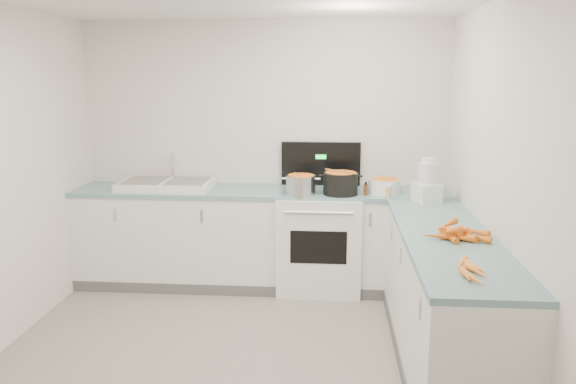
# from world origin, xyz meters

# --- Properties ---
(floor) EXTENTS (3.50, 4.00, 0.00)m
(floor) POSITION_xyz_m (0.00, 0.00, 0.00)
(floor) COLOR gray
(floor) RESTS_ON ground
(wall_back) EXTENTS (3.50, 0.00, 2.50)m
(wall_back) POSITION_xyz_m (0.00, 2.00, 1.25)
(wall_back) COLOR silver
(wall_back) RESTS_ON ground
(wall_front) EXTENTS (3.50, 0.00, 2.50)m
(wall_front) POSITION_xyz_m (0.00, -2.00, 1.25)
(wall_front) COLOR silver
(wall_front) RESTS_ON ground
(wall_right) EXTENTS (0.00, 4.00, 2.50)m
(wall_right) POSITION_xyz_m (1.75, 0.00, 1.25)
(wall_right) COLOR silver
(wall_right) RESTS_ON ground
(counter_back) EXTENTS (3.50, 0.62, 0.94)m
(counter_back) POSITION_xyz_m (0.00, 1.70, 0.47)
(counter_back) COLOR white
(counter_back) RESTS_ON ground
(counter_right) EXTENTS (0.62, 2.20, 0.94)m
(counter_right) POSITION_xyz_m (1.45, 0.30, 0.47)
(counter_right) COLOR white
(counter_right) RESTS_ON ground
(stove) EXTENTS (0.76, 0.65, 1.36)m
(stove) POSITION_xyz_m (0.55, 1.69, 0.47)
(stove) COLOR white
(stove) RESTS_ON ground
(sink) EXTENTS (0.86, 0.52, 0.31)m
(sink) POSITION_xyz_m (-0.90, 1.70, 0.98)
(sink) COLOR white
(sink) RESTS_ON counter_back
(steel_pot) EXTENTS (0.29, 0.29, 0.19)m
(steel_pot) POSITION_xyz_m (0.38, 1.52, 1.02)
(steel_pot) COLOR silver
(steel_pot) RESTS_ON stove
(black_pot) EXTENTS (0.37, 0.37, 0.22)m
(black_pot) POSITION_xyz_m (0.74, 1.55, 1.03)
(black_pot) COLOR black
(black_pot) RESTS_ON stove
(wooden_spoon) EXTENTS (0.29, 0.25, 0.02)m
(wooden_spoon) POSITION_xyz_m (0.74, 1.55, 1.15)
(wooden_spoon) COLOR #AD7A47
(wooden_spoon) RESTS_ON black_pot
(mixing_bowl) EXTENTS (0.35, 0.35, 0.13)m
(mixing_bowl) POSITION_xyz_m (1.13, 1.62, 1.01)
(mixing_bowl) COLOR white
(mixing_bowl) RESTS_ON counter_back
(extract_bottle) EXTENTS (0.04, 0.04, 0.10)m
(extract_bottle) POSITION_xyz_m (0.96, 1.53, 0.99)
(extract_bottle) COLOR #593319
(extract_bottle) RESTS_ON counter_back
(spice_jar) EXTENTS (0.05, 0.05, 0.09)m
(spice_jar) POSITION_xyz_m (1.16, 1.48, 0.98)
(spice_jar) COLOR #E5B266
(spice_jar) RESTS_ON counter_back
(food_processor) EXTENTS (0.24, 0.27, 0.38)m
(food_processor) POSITION_xyz_m (1.46, 1.30, 1.10)
(food_processor) COLOR white
(food_processor) RESTS_ON counter_right
(carrot_pile) EXTENTS (0.46, 0.40, 0.10)m
(carrot_pile) POSITION_xyz_m (1.48, 0.25, 0.98)
(carrot_pile) COLOR orange
(carrot_pile) RESTS_ON counter_right
(peeled_carrots) EXTENTS (0.17, 0.43, 0.04)m
(peeled_carrots) POSITION_xyz_m (1.41, -0.44, 0.96)
(peeled_carrots) COLOR orange
(peeled_carrots) RESTS_ON counter_right
(peelings) EXTENTS (0.22, 0.27, 0.01)m
(peelings) POSITION_xyz_m (-1.13, 1.71, 1.02)
(peelings) COLOR tan
(peelings) RESTS_ON sink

